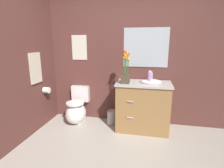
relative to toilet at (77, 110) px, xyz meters
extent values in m
cube|color=brown|center=(1.17, 0.30, 1.01)|extent=(4.76, 0.05, 2.50)
cube|color=brown|center=(-0.59, -0.86, 1.01)|extent=(0.05, 4.53, 2.50)
ellipsoid|color=white|center=(0.00, -0.05, -0.04)|extent=(0.38, 0.48, 0.40)
cube|color=white|center=(0.00, 0.00, -0.15)|extent=(0.22, 0.26, 0.18)
cube|color=white|center=(0.00, 0.24, 0.28)|extent=(0.36, 0.13, 0.32)
cylinder|color=white|center=(0.00, -0.07, 0.17)|extent=(0.34, 0.34, 0.03)
cylinder|color=#B7B7BC|center=(0.00, 0.24, 0.44)|extent=(0.04, 0.04, 0.02)
cube|color=#9E7242|center=(1.27, -0.03, 0.17)|extent=(0.90, 0.52, 0.84)
cube|color=#BCB7B2|center=(1.27, -0.03, 0.61)|extent=(0.94, 0.56, 0.03)
ellipsoid|color=white|center=(1.39, -0.03, 0.64)|extent=(0.36, 0.26, 0.10)
cylinder|color=#B7B7BC|center=(1.39, 0.13, 0.71)|extent=(0.02, 0.02, 0.18)
cube|color=#B7B7BC|center=(1.07, -0.30, 0.36)|extent=(0.10, 0.02, 0.02)
cube|color=#B7B7BC|center=(1.07, -0.30, 0.07)|extent=(0.10, 0.02, 0.02)
cube|color=#4C3D2D|center=(0.97, -0.13, 0.69)|extent=(0.14, 0.14, 0.14)
cylinder|color=#386B2D|center=(1.01, -0.13, 0.90)|extent=(0.01, 0.01, 0.26)
sphere|color=orange|center=(1.01, -0.13, 1.03)|extent=(0.06, 0.06, 0.06)
cylinder|color=#386B2D|center=(1.00, -0.10, 0.94)|extent=(0.01, 0.01, 0.36)
sphere|color=#E01E51|center=(1.00, -0.10, 1.12)|extent=(0.06, 0.06, 0.06)
cylinder|color=#386B2D|center=(0.97, -0.09, 0.95)|extent=(0.01, 0.01, 0.37)
sphere|color=#EA4C23|center=(0.97, -0.09, 1.13)|extent=(0.06, 0.06, 0.06)
cylinder|color=#386B2D|center=(0.95, -0.11, 0.96)|extent=(0.01, 0.01, 0.39)
sphere|color=#EA4C23|center=(0.95, -0.11, 1.15)|extent=(0.06, 0.06, 0.06)
cylinder|color=#386B2D|center=(0.95, -0.13, 0.93)|extent=(0.01, 0.01, 0.34)
sphere|color=orange|center=(0.95, -0.13, 1.10)|extent=(0.06, 0.06, 0.06)
cylinder|color=#386B2D|center=(0.95, -0.15, 0.91)|extent=(0.01, 0.01, 0.30)
sphere|color=orange|center=(0.95, -0.15, 1.06)|extent=(0.06, 0.06, 0.06)
cylinder|color=#386B2D|center=(0.97, -0.16, 0.93)|extent=(0.01, 0.01, 0.33)
sphere|color=orange|center=(0.97, -0.16, 1.09)|extent=(0.06, 0.06, 0.06)
cylinder|color=#386B2D|center=(0.99, -0.16, 0.94)|extent=(0.01, 0.01, 0.36)
sphere|color=orange|center=(0.99, -0.16, 1.12)|extent=(0.06, 0.06, 0.06)
cylinder|color=#B28CBF|center=(1.36, -0.08, 0.72)|extent=(0.07, 0.07, 0.20)
cylinder|color=silver|center=(1.36, -0.08, 0.83)|extent=(0.04, 0.04, 0.02)
cylinder|color=#B28CBF|center=(1.40, 0.09, 0.70)|extent=(0.05, 0.05, 0.15)
cylinder|color=silver|center=(1.40, 0.09, 0.79)|extent=(0.03, 0.03, 0.02)
cylinder|color=#B7B7BC|center=(0.69, 0.06, -0.11)|extent=(0.18, 0.18, 0.26)
torus|color=#B7B7BC|center=(0.69, 0.06, 0.02)|extent=(0.18, 0.18, 0.01)
cube|color=silver|center=(0.00, 0.27, 1.20)|extent=(0.30, 0.01, 0.47)
cube|color=#B2BCC6|center=(1.27, 0.27, 1.21)|extent=(0.80, 0.01, 0.70)
cube|color=beige|center=(-0.55, -0.38, 0.87)|extent=(0.03, 0.28, 0.52)
cylinder|color=white|center=(-0.49, -0.20, 0.44)|extent=(0.11, 0.11, 0.11)
camera|label=1|loc=(1.34, -3.04, 1.31)|focal=28.31mm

